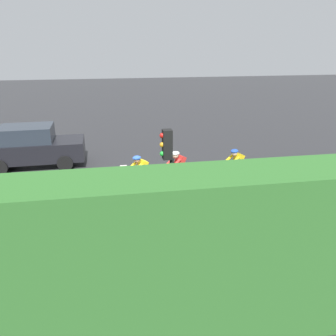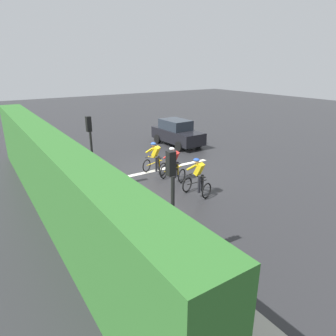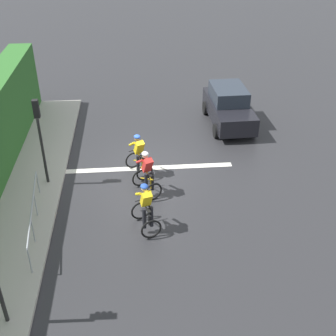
{
  "view_description": "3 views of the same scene",
  "coord_description": "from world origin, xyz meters",
  "views": [
    {
      "loc": [
        10.33,
        -0.48,
        5.07
      ],
      "look_at": [
        0.0,
        1.28,
        1.09
      ],
      "focal_mm": 35.91,
      "sensor_mm": 36.0,
      "label": 1
    },
    {
      "loc": [
        7.74,
        12.96,
        5.43
      ],
      "look_at": [
        0.44,
        1.88,
        0.81
      ],
      "focal_mm": 32.23,
      "sensor_mm": 36.0,
      "label": 2
    },
    {
      "loc": [
        0.29,
        14.5,
        9.0
      ],
      "look_at": [
        -0.78,
        1.84,
        1.16
      ],
      "focal_mm": 46.18,
      "sensor_mm": 36.0,
      "label": 3
    }
  ],
  "objects": [
    {
      "name": "traffic_light_near_crossing",
      "position": [
        3.62,
        0.69,
        2.22
      ],
      "size": [
        0.21,
        0.31,
        3.34
      ],
      "color": "black",
      "rests_on": "ground"
    },
    {
      "name": "road_marking_stop_line",
      "position": [
        0.0,
        -0.1,
        0.0
      ],
      "size": [
        7.0,
        0.3,
        0.01
      ],
      "primitive_type": "cube",
      "color": "silver",
      "rests_on": "ground"
    },
    {
      "name": "sidewalk_kerb",
      "position": [
        4.48,
        2.0,
        0.06
      ],
      "size": [
        2.8,
        18.08,
        0.12
      ],
      "primitive_type": "cube",
      "color": "#ADA89E",
      "rests_on": "ground"
    },
    {
      "name": "cyclist_lead",
      "position": [
        0.07,
        3.63,
        0.8
      ],
      "size": [
        0.96,
        1.23,
        1.66
      ],
      "color": "black",
      "rests_on": "ground"
    },
    {
      "name": "hedge_wall",
      "position": [
        5.68,
        2.0,
        1.57
      ],
      "size": [
        1.1,
        18.08,
        3.15
      ],
      "primitive_type": "cube",
      "color": "#2D6628",
      "rests_on": "ground"
    },
    {
      "name": "car_black",
      "position": [
        -4.1,
        -3.85,
        0.87
      ],
      "size": [
        1.98,
        4.15,
        1.76
      ],
      "color": "black",
      "rests_on": "ground"
    },
    {
      "name": "cyclist_second",
      "position": [
        -0.05,
        1.62,
        0.8
      ],
      "size": [
        1.07,
        1.26,
        1.66
      ],
      "color": "black",
      "rests_on": "ground"
    },
    {
      "name": "pedestrian_railing_kerbside",
      "position": [
        3.58,
        3.44,
        0.8
      ],
      "size": [
        0.49,
        4.0,
        1.03
      ],
      "color": "#999EA3",
      "rests_on": "ground"
    },
    {
      "name": "ground_plane",
      "position": [
        0.0,
        0.0,
        0.0
      ],
      "size": [
        80.0,
        80.0,
        0.0
      ],
      "primitive_type": "plane",
      "color": "#28282B"
    },
    {
      "name": "cyclist_mid",
      "position": [
        0.2,
        0.32,
        0.8
      ],
      "size": [
        1.06,
        1.26,
        1.66
      ],
      "color": "black",
      "rests_on": "ground"
    },
    {
      "name": "stone_wall_low",
      "position": [
        5.38,
        2.0,
        0.29
      ],
      "size": [
        0.44,
        18.08,
        0.57
      ],
      "primitive_type": "cube",
      "color": "gray",
      "rests_on": "ground"
    }
  ]
}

